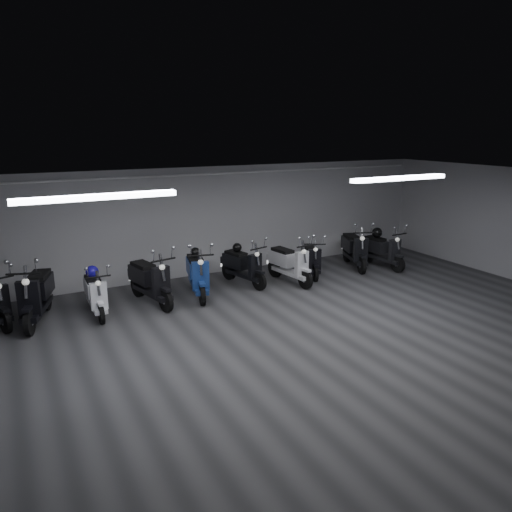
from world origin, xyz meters
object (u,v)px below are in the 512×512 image
scooter_4 (197,267)px  helmet_2 (377,233)px  scooter_6 (290,257)px  scooter_8 (355,243)px  scooter_1 (35,286)px  helmet_0 (237,248)px  scooter_7 (311,253)px  scooter_2 (95,287)px  scooter_9 (383,245)px  scooter_3 (150,273)px  scooter_5 (243,260)px  helmet_3 (92,272)px  helmet_1 (195,252)px

scooter_4 → helmet_2: size_ratio=6.59×
scooter_6 → scooter_8: size_ratio=0.95×
scooter_1 → helmet_0: 4.62m
scooter_7 → scooter_8: 1.47m
scooter_2 → scooter_6: 4.65m
scooter_9 → scooter_3: bearing=174.8°
scooter_1 → scooter_9: size_ratio=1.15×
scooter_6 → scooter_9: size_ratio=1.02×
scooter_5 → helmet_0: size_ratio=7.44×
scooter_7 → scooter_8: size_ratio=0.86×
scooter_3 → helmet_0: size_ratio=8.20×
scooter_7 → helmet_3: (-5.46, -0.06, 0.28)m
helmet_2 → helmet_3: size_ratio=1.09×
helmet_1 → scooter_3: bearing=-167.1°
scooter_3 → scooter_5: 2.40m
scooter_4 → helmet_2: scooter_4 is taller
helmet_2 → scooter_3: bearing=-178.8°
helmet_0 → helmet_3: 3.52m
scooter_5 → helmet_3: (-3.56, -0.17, 0.24)m
scooter_9 → helmet_3: (-7.62, 0.22, 0.23)m
scooter_5 → scooter_7: bearing=-18.0°
scooter_7 → helmet_2: bearing=20.6°
scooter_8 → helmet_1: 4.62m
scooter_3 → helmet_3: (-1.17, 0.11, 0.17)m
scooter_2 → scooter_4: bearing=3.6°
scooter_9 → helmet_0: bearing=167.2°
scooter_7 → helmet_3: 5.47m
scooter_3 → scooter_8: 5.76m
scooter_3 → scooter_7: (4.29, 0.17, -0.11)m
scooter_9 → helmet_1: scooter_9 is taller
scooter_2 → scooter_8: 6.94m
scooter_2 → helmet_3: scooter_2 is taller
scooter_5 → scooter_8: scooter_8 is taller
scooter_8 → scooter_7: bearing=-158.1°
helmet_1 → scooter_5: bearing=0.8°
scooter_3 → scooter_8: size_ratio=1.01×
scooter_5 → scooter_1: bearing=168.3°
scooter_5 → scooter_9: (4.06, -0.39, 0.01)m
scooter_1 → helmet_1: (3.41, 0.22, 0.23)m
scooter_7 → scooter_9: (2.16, -0.28, 0.05)m
helmet_2 → helmet_0: bearing=174.7°
scooter_3 → scooter_6: 3.47m
scooter_6 → scooter_7: 0.87m
scooter_9 → helmet_3: size_ratio=6.68×
scooter_4 → helmet_2: 5.35m
helmet_0 → scooter_8: bearing=-4.7°
scooter_2 → helmet_1: 2.38m
scooter_5 → helmet_2: (4.04, -0.15, 0.31)m
scooter_6 → helmet_1: bearing=162.6°
helmet_3 → scooter_1: bearing=-176.1°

